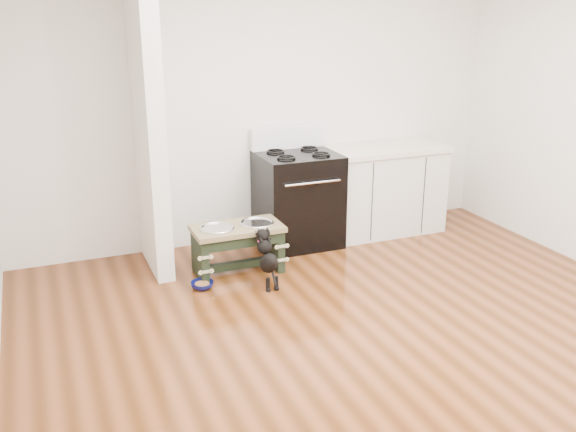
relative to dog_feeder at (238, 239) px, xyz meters
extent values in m
plane|color=#48240C|center=(0.53, -1.69, -0.31)|extent=(5.00, 5.00, 0.00)
plane|color=silver|center=(0.53, 0.81, 1.04)|extent=(5.00, 0.00, 5.00)
cube|color=silver|center=(-0.65, 0.41, 1.04)|extent=(0.15, 0.80, 2.70)
cube|color=black|center=(0.78, 0.46, 0.15)|extent=(0.76, 0.65, 0.92)
cube|color=black|center=(0.78, 0.15, 0.09)|extent=(0.58, 0.02, 0.50)
cylinder|color=silver|center=(0.78, 0.11, 0.41)|extent=(0.56, 0.02, 0.02)
cube|color=white|center=(0.78, 0.74, 0.72)|extent=(0.76, 0.08, 0.22)
torus|color=black|center=(0.60, 0.32, 0.62)|extent=(0.18, 0.18, 0.02)
torus|color=black|center=(0.96, 0.32, 0.62)|extent=(0.18, 0.18, 0.02)
torus|color=black|center=(0.60, 0.60, 0.62)|extent=(0.18, 0.18, 0.02)
torus|color=black|center=(0.96, 0.60, 0.62)|extent=(0.18, 0.18, 0.02)
cube|color=silver|center=(1.76, 0.49, 0.12)|extent=(1.20, 0.60, 0.86)
cube|color=beige|center=(1.76, 0.49, 0.57)|extent=(1.24, 0.64, 0.05)
cube|color=black|center=(1.76, 0.23, -0.26)|extent=(1.20, 0.06, 0.10)
cube|color=black|center=(-0.35, 0.01, -0.11)|extent=(0.07, 0.38, 0.39)
cube|color=black|center=(0.35, 0.01, -0.11)|extent=(0.07, 0.38, 0.39)
cube|color=black|center=(0.00, -0.17, 0.03)|extent=(0.63, 0.03, 0.10)
cube|color=black|center=(0.00, 0.01, -0.24)|extent=(0.63, 0.07, 0.07)
cube|color=brown|center=(0.00, 0.01, 0.10)|extent=(0.79, 0.42, 0.04)
cylinder|color=silver|center=(-0.18, 0.01, 0.11)|extent=(0.27, 0.27, 0.05)
cylinder|color=silver|center=(0.18, 0.01, 0.11)|extent=(0.27, 0.27, 0.05)
torus|color=silver|center=(-0.18, 0.01, 0.13)|extent=(0.31, 0.31, 0.02)
torus|color=silver|center=(0.18, 0.01, 0.13)|extent=(0.31, 0.31, 0.02)
cylinder|color=black|center=(0.10, -0.48, -0.25)|extent=(0.03, 0.03, 0.12)
cylinder|color=black|center=(0.18, -0.48, -0.25)|extent=(0.03, 0.03, 0.12)
sphere|color=black|center=(0.10, -0.49, -0.30)|extent=(0.04, 0.04, 0.04)
sphere|color=black|center=(0.18, -0.49, -0.30)|extent=(0.04, 0.04, 0.04)
ellipsoid|color=black|center=(0.14, -0.41, -0.09)|extent=(0.14, 0.32, 0.29)
sphere|color=black|center=(0.14, -0.30, 0.02)|extent=(0.13, 0.13, 0.13)
sphere|color=black|center=(0.14, -0.26, 0.11)|extent=(0.11, 0.11, 0.11)
sphere|color=black|center=(0.10, -0.19, 0.11)|extent=(0.04, 0.04, 0.04)
sphere|color=black|center=(0.18, -0.19, 0.11)|extent=(0.04, 0.04, 0.04)
cylinder|color=black|center=(0.14, -0.53, -0.19)|extent=(0.02, 0.09, 0.10)
torus|color=#C73A6D|center=(0.14, -0.28, 0.07)|extent=(0.11, 0.07, 0.10)
imported|color=#0B0F4F|center=(-0.40, -0.23, -0.28)|extent=(0.21, 0.21, 0.06)
cylinder|color=brown|center=(-0.40, -0.23, -0.28)|extent=(0.12, 0.12, 0.03)
camera|label=1|loc=(-1.60, -5.10, 2.01)|focal=40.00mm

